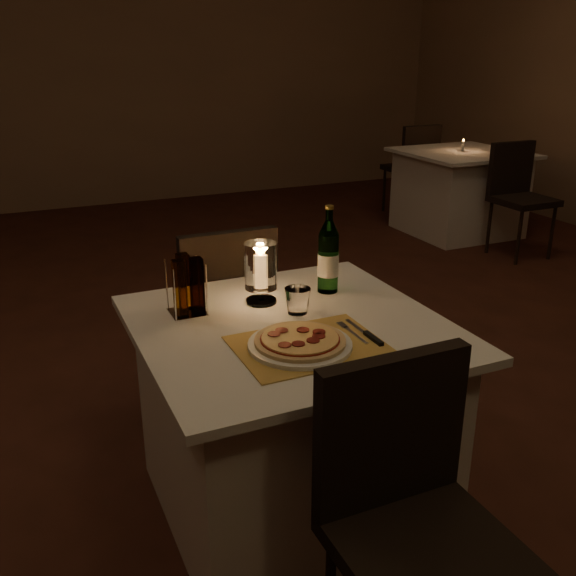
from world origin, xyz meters
name	(u,v)px	position (x,y,z in m)	size (l,w,h in m)	color
floor	(298,454)	(0.00, 0.00, -0.01)	(8.00, 10.00, 0.02)	#421E15
wall_back	(88,58)	(0.00, 5.01, 1.50)	(8.00, 0.02, 3.00)	#8A6A50
main_table	(290,419)	(-0.17, -0.29, 0.37)	(1.00, 1.00, 0.74)	silver
chair_near	(410,500)	(-0.17, -1.01, 0.55)	(0.42, 0.42, 0.90)	black
chair_far	(223,304)	(-0.17, 0.42, 0.55)	(0.42, 0.42, 0.90)	black
placemat	(309,346)	(-0.19, -0.47, 0.74)	(0.45, 0.34, 0.00)	gold
plate	(300,345)	(-0.22, -0.47, 0.75)	(0.32, 0.32, 0.01)	white
pizza	(300,340)	(-0.22, -0.47, 0.77)	(0.28, 0.28, 0.02)	#D8B77F
fork	(350,331)	(-0.02, -0.44, 0.75)	(0.02, 0.18, 0.00)	silver
knife	(370,336)	(0.01, -0.50, 0.75)	(0.02, 0.22, 0.01)	black
tumbler	(298,301)	(-0.11, -0.22, 0.79)	(0.09, 0.09, 0.09)	white
water_bottle	(328,258)	(0.08, -0.07, 0.87)	(0.08, 0.08, 0.33)	#559550
hurricane_candle	(261,268)	(-0.19, -0.07, 0.87)	(0.12, 0.12, 0.22)	white
cruet_caddy	(187,288)	(-0.46, -0.07, 0.84)	(0.12, 0.12, 0.21)	white
neighbor_table_right	(459,192)	(2.79, 2.53, 0.37)	(1.00, 1.00, 0.74)	silver
neighbor_chair_ra	(517,188)	(2.79, 1.81, 0.55)	(0.42, 0.42, 0.90)	black
neighbor_chair_rb	(414,161)	(2.79, 3.24, 0.55)	(0.42, 0.42, 0.90)	black
neighbor_candle_right	(463,146)	(2.79, 2.53, 0.79)	(0.03, 0.03, 0.11)	white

